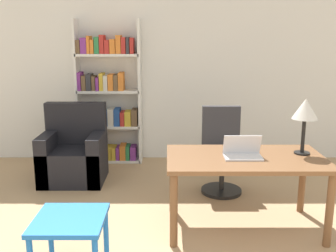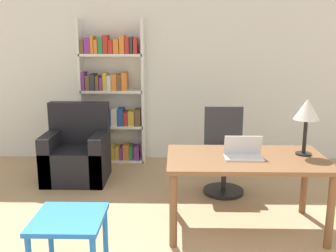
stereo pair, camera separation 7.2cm
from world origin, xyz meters
TOP-DOWN VIEW (x-y plane):
  - wall_back at (0.00, 4.53)m, footprint 8.00×0.06m
  - desk at (0.53, 2.23)m, footprint 1.49×0.84m
  - laptop at (0.49, 2.21)m, footprint 0.35×0.21m
  - table_lamp at (1.09, 2.33)m, footprint 0.24×0.24m
  - office_chair at (0.44, 3.19)m, footprint 0.48×0.48m
  - side_table_blue at (-0.95, 1.45)m, footprint 0.53×0.55m
  - armchair at (-1.42, 3.54)m, footprint 0.78×0.67m
  - bookshelf at (-1.08, 4.34)m, footprint 0.93×0.28m

SIDE VIEW (x-z plane):
  - armchair at x=-1.42m, z-range -0.17..0.82m
  - side_table_blue at x=-0.95m, z-range 0.16..0.65m
  - office_chair at x=0.44m, z-range -0.04..0.98m
  - desk at x=0.53m, z-range 0.26..0.99m
  - laptop at x=0.49m, z-range 0.66..0.87m
  - bookshelf at x=-1.08m, z-range -0.11..1.96m
  - table_lamp at x=1.09m, z-range 0.87..1.41m
  - wall_back at x=0.00m, z-range 0.00..2.70m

